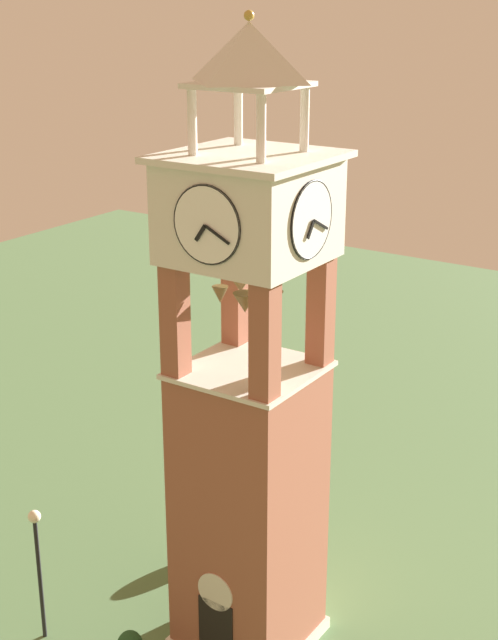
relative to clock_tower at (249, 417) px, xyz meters
name	(u,v)px	position (x,y,z in m)	size (l,w,h in m)	color
ground	(249,638)	(0.00, 0.00, -7.01)	(80.00, 80.00, 0.00)	#517547
clock_tower	(249,417)	(0.00, 0.00, 0.00)	(3.80, 3.80, 17.09)	#93543D
lamp_post	(37,551)	(-4.95, -3.17, -4.16)	(0.36, 0.36, 4.13)	black
shrub_near_entry	(202,547)	(-3.43, 2.37, -6.53)	(0.82, 0.82, 0.95)	#234C28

